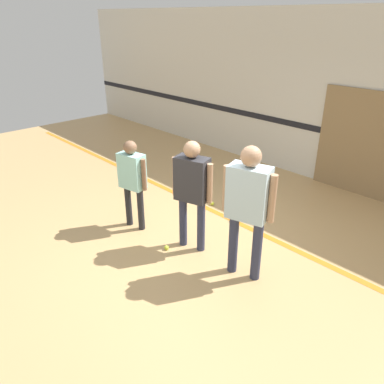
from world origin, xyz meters
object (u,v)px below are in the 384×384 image
at_px(racket_spare_on_floor, 249,217).
at_px(tennis_ball_by_spare_racket, 248,212).
at_px(person_student_right, 248,200).
at_px(tennis_ball_stray_right, 202,247).
at_px(tennis_ball_near_instructor, 167,248).
at_px(tennis_ball_stray_left, 212,203).
at_px(person_student_left, 132,176).
at_px(person_instructor, 192,185).

xyz_separation_m(racket_spare_on_floor, tennis_ball_by_spare_racket, (-0.09, 0.09, 0.02)).
distance_m(person_student_right, tennis_ball_stray_right, 1.29).
bearing_deg(tennis_ball_by_spare_racket, tennis_ball_near_instructor, -94.08).
distance_m(person_student_right, tennis_ball_near_instructor, 1.55).
bearing_deg(tennis_ball_stray_left, tennis_ball_stray_right, -52.17).
relative_size(person_student_left, tennis_ball_near_instructor, 21.31).
bearing_deg(tennis_ball_by_spare_racket, tennis_ball_stray_right, -80.68).
height_order(person_student_right, tennis_ball_near_instructor, person_student_right).
relative_size(person_student_right, tennis_ball_stray_right, 26.17).
bearing_deg(tennis_ball_stray_left, person_instructor, -58.77).
height_order(person_student_right, tennis_ball_stray_left, person_student_right).
bearing_deg(tennis_ball_by_spare_racket, person_student_left, -120.64).
xyz_separation_m(racket_spare_on_floor, tennis_ball_stray_left, (-0.72, -0.12, 0.02)).
relative_size(racket_spare_on_floor, tennis_ball_stray_left, 8.69).
xyz_separation_m(person_instructor, tennis_ball_by_spare_racket, (-0.07, 1.37, -0.95)).
bearing_deg(person_student_right, racket_spare_on_floor, -70.79).
xyz_separation_m(tennis_ball_by_spare_racket, tennis_ball_stray_left, (-0.63, -0.22, 0.00)).
bearing_deg(tennis_ball_stray_left, tennis_ball_near_instructor, -70.92).
relative_size(person_student_left, tennis_ball_stray_right, 21.31).
bearing_deg(tennis_ball_stray_right, tennis_ball_stray_left, 127.83).
xyz_separation_m(person_student_right, tennis_ball_by_spare_racket, (-0.98, 1.33, -1.04)).
distance_m(tennis_ball_near_instructor, tennis_ball_stray_right, 0.51).
bearing_deg(person_instructor, tennis_ball_by_spare_racket, 75.05).
distance_m(person_student_left, person_student_right, 1.97).
height_order(tennis_ball_near_instructor, tennis_ball_stray_left, same).
relative_size(person_instructor, tennis_ball_stray_left, 24.00).
bearing_deg(person_student_left, racket_spare_on_floor, 43.48).
xyz_separation_m(person_student_left, racket_spare_on_floor, (1.05, 1.52, -0.86)).
distance_m(person_student_left, racket_spare_on_floor, 2.04).
bearing_deg(person_student_left, tennis_ball_stray_right, 3.11).
height_order(person_student_right, tennis_ball_stray_right, person_student_right).
relative_size(person_instructor, tennis_ball_near_instructor, 24.00).
relative_size(person_student_left, tennis_ball_stray_left, 21.31).
relative_size(tennis_ball_stray_left, tennis_ball_stray_right, 1.00).
relative_size(person_instructor, person_student_left, 1.13).
relative_size(person_student_right, tennis_ball_by_spare_racket, 26.17).
relative_size(person_student_right, racket_spare_on_floor, 3.01).
distance_m(tennis_ball_by_spare_racket, tennis_ball_stray_right, 1.32).
height_order(person_instructor, tennis_ball_stray_left, person_instructor).
distance_m(person_instructor, racket_spare_on_floor, 1.60).
distance_m(person_student_left, tennis_ball_by_spare_racket, 2.06).
relative_size(tennis_ball_by_spare_racket, tennis_ball_stray_left, 1.00).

